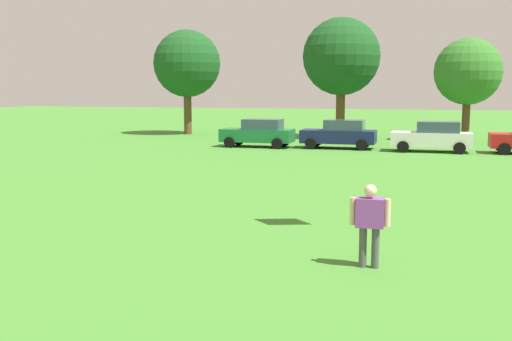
{
  "coord_description": "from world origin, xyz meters",
  "views": [
    {
      "loc": [
        3.11,
        0.77,
        3.37
      ],
      "look_at": [
        0.47,
        9.71,
        2.11
      ],
      "focal_mm": 41.58,
      "sensor_mm": 36.0,
      "label": 1
    }
  ],
  "objects": [
    {
      "name": "ground_plane",
      "position": [
        0.0,
        30.0,
        0.0
      ],
      "size": [
        160.0,
        160.0,
        0.0
      ],
      "primitive_type": "plane",
      "color": "#42842D"
    },
    {
      "name": "adult_bystander",
      "position": [
        2.07,
        11.95,
        0.96
      ],
      "size": [
        0.77,
        0.31,
        1.61
      ],
      "rotation": [
        0.0,
        0.0,
        3.18
      ],
      "color": "#4C4C51",
      "rests_on": "ground"
    },
    {
      "name": "parked_car_green_0",
      "position": [
        -6.78,
        34.79,
        0.86
      ],
      "size": [
        4.3,
        2.02,
        1.68
      ],
      "rotation": [
        0.0,
        0.0,
        3.14
      ],
      "color": "#196B38",
      "rests_on": "ground"
    },
    {
      "name": "parked_car_navy_1",
      "position": [
        -1.97,
        35.26,
        0.86
      ],
      "size": [
        4.3,
        2.02,
        1.68
      ],
      "rotation": [
        0.0,
        0.0,
        3.14
      ],
      "color": "#141E4C",
      "rests_on": "ground"
    },
    {
      "name": "parked_car_white_2",
      "position": [
        3.24,
        34.81,
        0.86
      ],
      "size": [
        4.3,
        2.02,
        1.68
      ],
      "rotation": [
        0.0,
        0.0,
        3.14
      ],
      "color": "white",
      "rests_on": "ground"
    },
    {
      "name": "tree_far_left",
      "position": [
        -15.01,
        43.42,
        5.39
      ],
      "size": [
        5.12,
        5.12,
        7.98
      ],
      "color": "brown",
      "rests_on": "ground"
    },
    {
      "name": "tree_center",
      "position": [
        -3.09,
        42.84,
        5.7
      ],
      "size": [
        5.42,
        5.42,
        8.44
      ],
      "color": "brown",
      "rests_on": "ground"
    },
    {
      "name": "tree_far_right",
      "position": [
        5.31,
        42.27,
        4.57
      ],
      "size": [
        4.35,
        4.35,
        6.77
      ],
      "color": "brown",
      "rests_on": "ground"
    }
  ]
}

